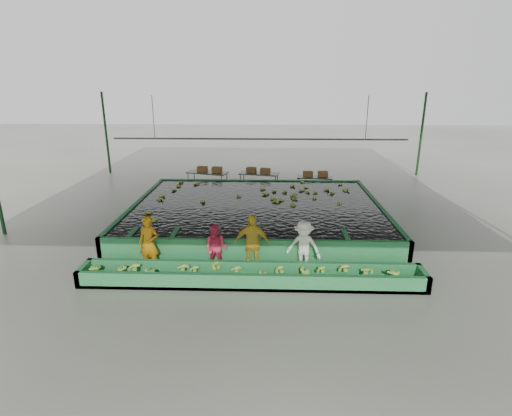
{
  "coord_description": "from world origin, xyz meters",
  "views": [
    {
      "loc": [
        0.5,
        -14.02,
        5.67
      ],
      "look_at": [
        0.0,
        0.5,
        1.0
      ],
      "focal_mm": 28.0,
      "sensor_mm": 36.0,
      "label": 1
    }
  ],
  "objects_px": {
    "sorting_trough": "(251,276)",
    "box_stack_left": "(210,172)",
    "packing_table_mid": "(259,182)",
    "worker_b": "(216,248)",
    "box_stack_right": "(315,177)",
    "worker_a": "(149,243)",
    "flotation_tank": "(257,213)",
    "worker_d": "(304,247)",
    "packing_table_right": "(314,184)",
    "packing_table_left": "(208,181)",
    "worker_c": "(252,243)",
    "box_stack_mid": "(258,173)"
  },
  "relations": [
    {
      "from": "worker_a",
      "to": "packing_table_right",
      "type": "relative_size",
      "value": 0.96
    },
    {
      "from": "worker_d",
      "to": "box_stack_mid",
      "type": "height_order",
      "value": "worker_d"
    },
    {
      "from": "worker_d",
      "to": "packing_table_left",
      "type": "bearing_deg",
      "value": 133.07
    },
    {
      "from": "sorting_trough",
      "to": "packing_table_right",
      "type": "height_order",
      "value": "packing_table_right"
    },
    {
      "from": "packing_table_left",
      "to": "box_stack_mid",
      "type": "xyz_separation_m",
      "value": [
        2.73,
        -0.05,
        0.46
      ]
    },
    {
      "from": "sorting_trough",
      "to": "worker_b",
      "type": "distance_m",
      "value": 1.46
    },
    {
      "from": "flotation_tank",
      "to": "worker_d",
      "type": "relative_size",
      "value": 6.01
    },
    {
      "from": "worker_a",
      "to": "worker_b",
      "type": "distance_m",
      "value": 2.08
    },
    {
      "from": "worker_c",
      "to": "box_stack_mid",
      "type": "relative_size",
      "value": 1.45
    },
    {
      "from": "sorting_trough",
      "to": "packing_table_left",
      "type": "distance_m",
      "value": 10.79
    },
    {
      "from": "flotation_tank",
      "to": "box_stack_left",
      "type": "height_order",
      "value": "box_stack_left"
    },
    {
      "from": "worker_b",
      "to": "flotation_tank",
      "type": "bearing_deg",
      "value": 87.14
    },
    {
      "from": "sorting_trough",
      "to": "packing_table_mid",
      "type": "relative_size",
      "value": 4.77
    },
    {
      "from": "worker_c",
      "to": "box_stack_left",
      "type": "height_order",
      "value": "worker_c"
    },
    {
      "from": "packing_table_left",
      "to": "packing_table_mid",
      "type": "xyz_separation_m",
      "value": [
        2.78,
        -0.02,
        -0.01
      ]
    },
    {
      "from": "packing_table_right",
      "to": "box_stack_mid",
      "type": "xyz_separation_m",
      "value": [
        -2.98,
        0.26,
        0.54
      ]
    },
    {
      "from": "packing_table_right",
      "to": "box_stack_mid",
      "type": "distance_m",
      "value": 3.04
    },
    {
      "from": "box_stack_mid",
      "to": "worker_c",
      "type": "bearing_deg",
      "value": -89.54
    },
    {
      "from": "worker_b",
      "to": "box_stack_left",
      "type": "xyz_separation_m",
      "value": [
        -1.58,
        9.57,
        0.23
      ]
    },
    {
      "from": "worker_d",
      "to": "box_stack_right",
      "type": "distance_m",
      "value": 9.44
    },
    {
      "from": "flotation_tank",
      "to": "box_stack_right",
      "type": "xyz_separation_m",
      "value": [
        2.92,
        5.05,
        0.38
      ]
    },
    {
      "from": "flotation_tank",
      "to": "worker_c",
      "type": "xyz_separation_m",
      "value": [
        -0.02,
        -4.3,
        0.47
      ]
    },
    {
      "from": "worker_d",
      "to": "packing_table_right",
      "type": "relative_size",
      "value": 0.91
    },
    {
      "from": "worker_c",
      "to": "packing_table_right",
      "type": "relative_size",
      "value": 1.01
    },
    {
      "from": "worker_a",
      "to": "box_stack_left",
      "type": "relative_size",
      "value": 1.32
    },
    {
      "from": "worker_a",
      "to": "box_stack_right",
      "type": "height_order",
      "value": "worker_a"
    },
    {
      "from": "worker_a",
      "to": "worker_d",
      "type": "relative_size",
      "value": 1.06
    },
    {
      "from": "flotation_tank",
      "to": "packing_table_left",
      "type": "height_order",
      "value": "packing_table_left"
    },
    {
      "from": "worker_b",
      "to": "box_stack_right",
      "type": "height_order",
      "value": "worker_b"
    },
    {
      "from": "flotation_tank",
      "to": "box_stack_right",
      "type": "height_order",
      "value": "box_stack_right"
    },
    {
      "from": "box_stack_right",
      "to": "sorting_trough",
      "type": "bearing_deg",
      "value": -106.05
    },
    {
      "from": "flotation_tank",
      "to": "worker_a",
      "type": "distance_m",
      "value": 5.37
    },
    {
      "from": "packing_table_left",
      "to": "packing_table_right",
      "type": "distance_m",
      "value": 5.72
    },
    {
      "from": "packing_table_mid",
      "to": "box_stack_right",
      "type": "relative_size",
      "value": 1.64
    },
    {
      "from": "worker_a",
      "to": "flotation_tank",
      "type": "bearing_deg",
      "value": 62.46
    },
    {
      "from": "box_stack_left",
      "to": "packing_table_mid",
      "type": "bearing_deg",
      "value": 0.31
    },
    {
      "from": "worker_d",
      "to": "worker_b",
      "type": "bearing_deg",
      "value": -161.47
    },
    {
      "from": "packing_table_left",
      "to": "box_stack_left",
      "type": "distance_m",
      "value": 0.51
    },
    {
      "from": "packing_table_mid",
      "to": "sorting_trough",
      "type": "bearing_deg",
      "value": -89.75
    },
    {
      "from": "sorting_trough",
      "to": "packing_table_mid",
      "type": "height_order",
      "value": "packing_table_mid"
    },
    {
      "from": "worker_b",
      "to": "packing_table_left",
      "type": "bearing_deg",
      "value": 111.78
    },
    {
      "from": "flotation_tank",
      "to": "packing_table_right",
      "type": "xyz_separation_m",
      "value": [
        2.88,
        5.0,
        -0.04
      ]
    },
    {
      "from": "box_stack_right",
      "to": "flotation_tank",
      "type": "bearing_deg",
      "value": -120.05
    },
    {
      "from": "worker_d",
      "to": "box_stack_left",
      "type": "bearing_deg",
      "value": 132.51
    },
    {
      "from": "worker_c",
      "to": "box_stack_right",
      "type": "distance_m",
      "value": 9.8
    },
    {
      "from": "worker_a",
      "to": "box_stack_mid",
      "type": "relative_size",
      "value": 1.38
    },
    {
      "from": "packing_table_left",
      "to": "worker_c",
      "type": "bearing_deg",
      "value": -73.7
    },
    {
      "from": "worker_d",
      "to": "box_stack_left",
      "type": "distance_m",
      "value": 10.47
    },
    {
      "from": "worker_c",
      "to": "box_stack_right",
      "type": "height_order",
      "value": "worker_c"
    },
    {
      "from": "sorting_trough",
      "to": "box_stack_left",
      "type": "xyz_separation_m",
      "value": [
        -2.69,
        10.37,
        0.73
      ]
    }
  ]
}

